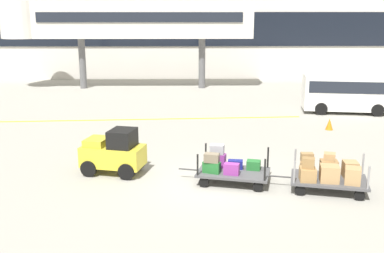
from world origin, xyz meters
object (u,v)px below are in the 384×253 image
Objects in this scene: baggage_tug at (114,152)px; baggage_cart_middle at (329,173)px; baggage_cart_lead at (229,167)px; shuttle_van at (347,91)px; safety_cone_near at (329,124)px.

baggage_cart_middle is (6.93, -1.77, -0.17)m from baggage_tug.
baggage_cart_middle is at bearing -14.93° from baggage_cart_lead.
baggage_tug reaches higher than baggage_cart_lead.
safety_cone_near is (-2.19, -4.01, -0.96)m from shuttle_van.
baggage_tug is 0.46× the size of shuttle_van.
baggage_tug is 0.75× the size of baggage_cart_middle.
baggage_tug reaches higher than baggage_cart_middle.
baggage_cart_lead is at bearing -125.10° from shuttle_van.
baggage_cart_middle is 12.68m from shuttle_van.
baggage_cart_lead is 5.61× the size of safety_cone_near.
baggage_cart_lead is at bearing -128.42° from safety_cone_near.
baggage_cart_middle is at bearing -111.56° from shuttle_van.
baggage_cart_lead is 13.41m from shuttle_van.
baggage_cart_lead is 0.61× the size of shuttle_van.
baggage_cart_middle is (3.05, -0.81, 0.06)m from baggage_cart_lead.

